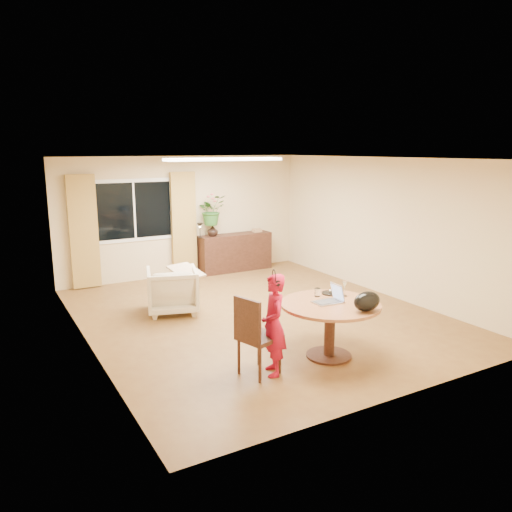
% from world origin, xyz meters
% --- Properties ---
extents(floor, '(6.50, 6.50, 0.00)m').
position_xyz_m(floor, '(0.00, 0.00, 0.00)').
color(floor, brown).
rests_on(floor, ground).
extents(ceiling, '(6.50, 6.50, 0.00)m').
position_xyz_m(ceiling, '(0.00, 0.00, 2.60)').
color(ceiling, white).
rests_on(ceiling, wall_back).
extents(wall_back, '(5.50, 0.00, 5.50)m').
position_xyz_m(wall_back, '(0.00, 3.25, 1.30)').
color(wall_back, '#D2B289').
rests_on(wall_back, floor).
extents(wall_left, '(0.00, 6.50, 6.50)m').
position_xyz_m(wall_left, '(-2.75, 0.00, 1.30)').
color(wall_left, '#D2B289').
rests_on(wall_left, floor).
extents(wall_right, '(0.00, 6.50, 6.50)m').
position_xyz_m(wall_right, '(2.75, 0.00, 1.30)').
color(wall_right, '#D2B289').
rests_on(wall_right, floor).
extents(window, '(1.70, 0.03, 1.30)m').
position_xyz_m(window, '(-1.10, 3.23, 1.50)').
color(window, white).
rests_on(window, wall_back).
extents(curtain_left, '(0.55, 0.08, 2.25)m').
position_xyz_m(curtain_left, '(-2.15, 3.15, 1.15)').
color(curtain_left, olive).
rests_on(curtain_left, wall_back).
extents(curtain_right, '(0.55, 0.08, 2.25)m').
position_xyz_m(curtain_right, '(-0.05, 3.15, 1.15)').
color(curtain_right, olive).
rests_on(curtain_right, wall_back).
extents(ceiling_panel, '(2.20, 0.35, 0.05)m').
position_xyz_m(ceiling_panel, '(0.00, 1.20, 2.57)').
color(ceiling_panel, white).
rests_on(ceiling_panel, ceiling).
extents(dining_table, '(1.33, 1.33, 0.75)m').
position_xyz_m(dining_table, '(-0.02, -1.95, 0.59)').
color(dining_table, brown).
rests_on(dining_table, floor).
extents(dining_chair, '(0.59, 0.57, 1.02)m').
position_xyz_m(dining_chair, '(-1.09, -1.93, 0.51)').
color(dining_chair, black).
rests_on(dining_chair, floor).
extents(child, '(0.54, 0.43, 1.28)m').
position_xyz_m(child, '(-0.94, -2.02, 0.64)').
color(child, red).
rests_on(child, floor).
extents(laptop, '(0.39, 0.26, 0.25)m').
position_xyz_m(laptop, '(-0.05, -1.92, 0.88)').
color(laptop, '#B7B7BC').
rests_on(laptop, dining_table).
extents(tumbler, '(0.09, 0.09, 0.12)m').
position_xyz_m(tumbler, '(0.02, -1.62, 0.81)').
color(tumbler, white).
rests_on(tumbler, dining_table).
extents(wine_glass, '(0.09, 0.09, 0.21)m').
position_xyz_m(wine_glass, '(0.35, -1.79, 0.86)').
color(wine_glass, white).
rests_on(wine_glass, dining_table).
extents(pot_lid, '(0.25, 0.25, 0.04)m').
position_xyz_m(pot_lid, '(0.25, -1.61, 0.77)').
color(pot_lid, white).
rests_on(pot_lid, dining_table).
extents(handbag, '(0.43, 0.31, 0.26)m').
position_xyz_m(handbag, '(0.17, -2.44, 0.88)').
color(handbag, black).
rests_on(handbag, dining_table).
extents(armchair, '(1.04, 1.06, 0.78)m').
position_xyz_m(armchair, '(-1.18, 0.87, 0.39)').
color(armchair, beige).
rests_on(armchair, floor).
extents(throw, '(0.58, 0.65, 0.03)m').
position_xyz_m(throw, '(-0.96, 0.80, 0.79)').
color(throw, beige).
rests_on(throw, armchair).
extents(sideboard, '(1.70, 0.42, 0.85)m').
position_xyz_m(sideboard, '(1.13, 3.01, 0.43)').
color(sideboard, black).
rests_on(sideboard, floor).
extents(vase, '(0.28, 0.28, 0.25)m').
position_xyz_m(vase, '(0.57, 3.01, 0.97)').
color(vase, black).
rests_on(vase, sideboard).
extents(bouquet, '(0.69, 0.64, 0.66)m').
position_xyz_m(bouquet, '(0.55, 3.01, 1.43)').
color(bouquet, '#2D5C22').
rests_on(bouquet, vase).
extents(book_stack, '(0.22, 0.17, 0.08)m').
position_xyz_m(book_stack, '(1.70, 3.01, 0.89)').
color(book_stack, '#906449').
rests_on(book_stack, sideboard).
extents(desk_lamp, '(0.14, 0.14, 0.34)m').
position_xyz_m(desk_lamp, '(0.24, 2.96, 1.02)').
color(desk_lamp, black).
rests_on(desk_lamp, sideboard).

